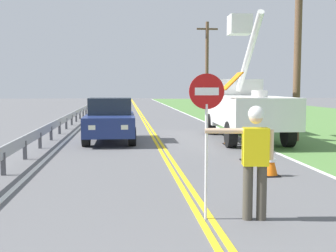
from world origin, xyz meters
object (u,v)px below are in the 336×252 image
object	(u,v)px
flagger_worker	(255,155)
oncoming_sedan_nearest	(110,120)
utility_pole_near	(298,23)
traffic_cone_mid	(248,149)
utility_bucket_truck	(243,105)
stop_sign_paddle	(206,113)
traffic_cone_tail	(229,135)
traffic_cone_lead	(270,162)
utility_pole_mid	(207,65)

from	to	relation	value
flagger_worker	oncoming_sedan_nearest	xyz separation A→B (m)	(-2.59, 10.19, -0.21)
flagger_worker	utility_pole_near	distance (m)	11.29
traffic_cone_mid	utility_bucket_truck	bearing A→B (deg)	76.02
stop_sign_paddle	traffic_cone_tail	size ratio (longest dim) A/B	3.33
flagger_worker	traffic_cone_lead	distance (m)	3.62
traffic_cone_tail	flagger_worker	bearing A→B (deg)	-101.47
oncoming_sedan_nearest	traffic_cone_lead	xyz separation A→B (m)	(4.00, -6.94, -0.50)
oncoming_sedan_nearest	traffic_cone_tail	size ratio (longest dim) A/B	5.87
utility_bucket_truck	traffic_cone_mid	distance (m)	5.49
utility_bucket_truck	stop_sign_paddle	bearing A→B (deg)	-108.71
utility_pole_mid	traffic_cone_lead	xyz separation A→B (m)	(-3.60, -26.40, -3.65)
traffic_cone_tail	stop_sign_paddle	bearing A→B (deg)	-106.29
utility_pole_near	stop_sign_paddle	bearing A→B (deg)	-119.63
utility_pole_near	traffic_cone_tail	world-z (taller)	utility_pole_near
utility_pole_mid	utility_pole_near	bearing A→B (deg)	-90.98
oncoming_sedan_nearest	traffic_cone_mid	world-z (taller)	oncoming_sedan_nearest
utility_pole_mid	flagger_worker	bearing A→B (deg)	-99.59
stop_sign_paddle	utility_bucket_truck	xyz separation A→B (m)	(3.56, 10.51, -0.31)
oncoming_sedan_nearest	traffic_cone_mid	size ratio (longest dim) A/B	5.87
stop_sign_paddle	utility_bucket_truck	world-z (taller)	utility_bucket_truck
utility_bucket_truck	traffic_cone_mid	bearing A→B (deg)	-103.98
flagger_worker	utility_pole_near	bearing A→B (deg)	64.19
oncoming_sedan_nearest	utility_pole_mid	xyz separation A→B (m)	(7.60, 19.46, 3.15)
stop_sign_paddle	utility_pole_near	bearing A→B (deg)	60.37
oncoming_sedan_nearest	traffic_cone_tail	distance (m)	4.61
traffic_cone_mid	oncoming_sedan_nearest	bearing A→B (deg)	130.32
flagger_worker	utility_bucket_truck	world-z (taller)	utility_bucket_truck
stop_sign_paddle	oncoming_sedan_nearest	distance (m)	10.29
oncoming_sedan_nearest	traffic_cone_lead	size ratio (longest dim) A/B	5.87
utility_pole_near	traffic_cone_mid	size ratio (longest dim) A/B	12.58
stop_sign_paddle	utility_pole_mid	bearing A→B (deg)	78.94
traffic_cone_tail	utility_pole_near	bearing A→B (deg)	15.22
stop_sign_paddle	utility_pole_near	world-z (taller)	utility_pole_near
flagger_worker	utility_bucket_truck	size ratio (longest dim) A/B	0.27
flagger_worker	utility_pole_near	size ratio (longest dim) A/B	0.21
oncoming_sedan_nearest	traffic_cone_tail	world-z (taller)	oncoming_sedan_nearest
utility_pole_near	traffic_cone_tail	size ratio (longest dim) A/B	12.58
traffic_cone_lead	traffic_cone_mid	xyz separation A→B (m)	(0.08, 2.13, 0.00)
stop_sign_paddle	utility_pole_near	distance (m)	11.36
oncoming_sedan_nearest	traffic_cone_lead	bearing A→B (deg)	-60.04
oncoming_sedan_nearest	flagger_worker	bearing A→B (deg)	-75.76
utility_bucket_truck	oncoming_sedan_nearest	world-z (taller)	utility_bucket_truck
utility_pole_near	flagger_worker	bearing A→B (deg)	-115.81
traffic_cone_mid	utility_pole_mid	bearing A→B (deg)	81.76
flagger_worker	traffic_cone_mid	distance (m)	5.63
flagger_worker	traffic_cone_mid	bearing A→B (deg)	74.48
oncoming_sedan_nearest	traffic_cone_mid	xyz separation A→B (m)	(4.08, -4.81, -0.50)
stop_sign_paddle	utility_pole_mid	distance (m)	30.19
traffic_cone_lead	traffic_cone_mid	bearing A→B (deg)	87.84
traffic_cone_mid	flagger_worker	bearing A→B (deg)	-105.52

